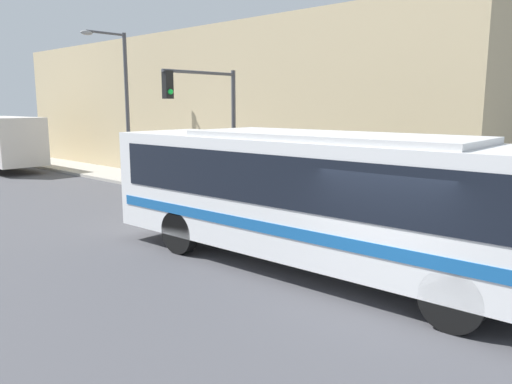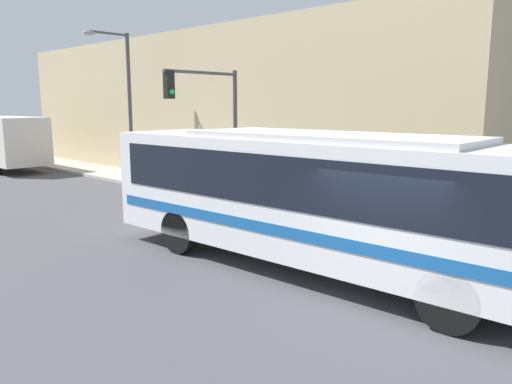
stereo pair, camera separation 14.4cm
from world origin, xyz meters
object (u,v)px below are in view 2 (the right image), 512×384
at_px(city_bus, 325,193).
at_px(fire_hydrant, 343,206).
at_px(delivery_truck, 2,141).
at_px(street_lamp, 124,94).
at_px(traffic_light_pole, 211,111).
at_px(parking_meter, 246,176).
at_px(pedestrian_near_corner, 383,188).

bearing_deg(city_bus, fire_hydrant, 26.66).
distance_m(delivery_truck, street_lamp, 9.68).
xyz_separation_m(city_bus, delivery_truck, (1.91, 23.64, -0.16)).
distance_m(city_bus, delivery_truck, 23.71).
bearing_deg(traffic_light_pole, delivery_truck, 94.71).
bearing_deg(fire_hydrant, parking_meter, 90.00).
xyz_separation_m(street_lamp, pedestrian_near_corner, (1.43, -12.81, -3.17)).
bearing_deg(traffic_light_pole, pedestrian_near_corner, -66.42).
bearing_deg(parking_meter, city_bus, -122.81).
height_order(delivery_truck, parking_meter, delivery_truck).
height_order(delivery_truck, fire_hydrant, delivery_truck).
bearing_deg(parking_meter, delivery_truck, 97.98).
xyz_separation_m(delivery_truck, traffic_light_pole, (1.34, -16.29, 1.81)).
distance_m(traffic_light_pole, pedestrian_near_corner, 6.55).
distance_m(city_bus, street_lamp, 15.38).
height_order(street_lamp, pedestrian_near_corner, street_lamp).
bearing_deg(traffic_light_pole, city_bus, -113.92).
distance_m(traffic_light_pole, parking_meter, 2.67).
xyz_separation_m(city_bus, pedestrian_near_corner, (5.69, 1.78, -0.80)).
bearing_deg(delivery_truck, city_bus, -94.63).
distance_m(delivery_truck, traffic_light_pole, 16.44).
bearing_deg(parking_meter, pedestrian_near_corner, -74.09).
distance_m(delivery_truck, fire_hydrant, 21.42).
height_order(fire_hydrant, street_lamp, street_lamp).
relative_size(parking_meter, pedestrian_near_corner, 0.83).
relative_size(street_lamp, pedestrian_near_corner, 4.06).
relative_size(parking_meter, street_lamp, 0.20).
bearing_deg(parking_meter, traffic_light_pole, 146.64).
xyz_separation_m(fire_hydrant, traffic_light_pole, (-1.04, 4.97, 2.91)).
distance_m(delivery_truck, parking_meter, 17.15).
distance_m(delivery_truck, pedestrian_near_corner, 22.19).
xyz_separation_m(traffic_light_pole, parking_meter, (1.04, -0.68, -2.37)).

